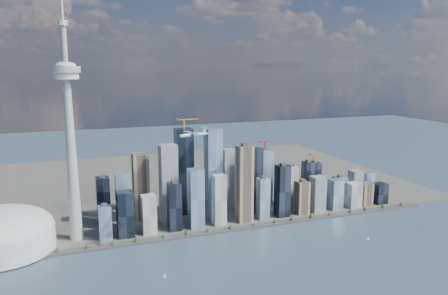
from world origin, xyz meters
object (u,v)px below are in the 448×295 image
object	(u,v)px
dome_stadium	(1,233)
airplane	(194,134)
needle_tower	(70,130)
sailboat_west	(165,276)
sailboat_east	(368,239)

from	to	relation	value
dome_stadium	airplane	world-z (taller)	airplane
needle_tower	airplane	xyz separation A→B (m)	(215.91, -147.03, 0.46)
sailboat_west	sailboat_east	size ratio (longest dim) A/B	0.99
needle_tower	sailboat_east	bearing A→B (deg)	-20.08
dome_stadium	sailboat_west	world-z (taller)	dome_stadium
dome_stadium	sailboat_east	size ratio (longest dim) A/B	22.94
sailboat_east	needle_tower	bearing A→B (deg)	144.96
needle_tower	sailboat_east	size ratio (longest dim) A/B	63.14
airplane	sailboat_east	world-z (taller)	airplane
dome_stadium	sailboat_west	distance (m)	352.61
needle_tower	airplane	distance (m)	261.22
airplane	dome_stadium	bearing A→B (deg)	145.20
dome_stadium	sailboat_east	distance (m)	745.87
airplane	sailboat_west	xyz separation A→B (m)	(-78.58, -77.62, -233.53)
needle_tower	sailboat_west	distance (m)	351.64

